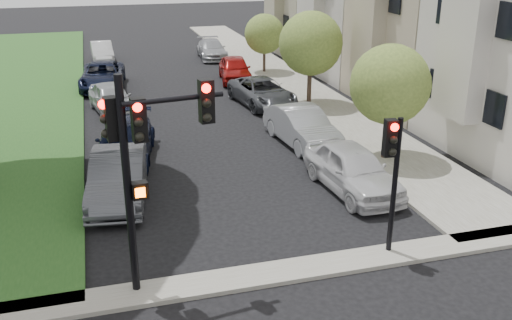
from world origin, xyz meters
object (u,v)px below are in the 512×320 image
object	(u,v)px
small_tree_c	(264,34)
car_parked_2	(262,92)
car_parked_7	(111,98)
traffic_signal_secondary	(392,162)
car_parked_3	(235,69)
car_parked_8	(103,76)
traffic_signal_main	(144,147)
car_parked_1	(302,127)
small_tree_a	(390,85)
car_parked_0	(352,169)
car_parked_9	(102,51)
small_tree_b	(311,43)
car_parked_5	(118,176)
car_parked_6	(125,142)
car_parked_4	(212,49)

from	to	relation	value
small_tree_c	car_parked_2	distance (m)	7.86
car_parked_7	traffic_signal_secondary	bearing A→B (deg)	-78.30
car_parked_3	car_parked_8	bearing A→B (deg)	-174.98
car_parked_3	traffic_signal_main	bearing A→B (deg)	-101.14
car_parked_8	car_parked_1	bearing A→B (deg)	-53.27
small_tree_a	car_parked_8	distance (m)	18.09
car_parked_0	car_parked_9	xyz separation A→B (m)	(-7.40, 25.51, -0.13)
small_tree_a	traffic_signal_secondary	size ratio (longest dim) A/B	1.16
small_tree_c	car_parked_1	bearing A→B (deg)	-100.21
car_parked_1	car_parked_9	size ratio (longest dim) A/B	1.18
small_tree_a	car_parked_3	world-z (taller)	small_tree_a
car_parked_1	car_parked_2	world-z (taller)	car_parked_1
traffic_signal_main	car_parked_9	bearing A→B (deg)	90.53
small_tree_b	car_parked_9	size ratio (longest dim) A/B	1.20
traffic_signal_main	small_tree_c	bearing A→B (deg)	67.01
small_tree_c	car_parked_3	size ratio (longest dim) A/B	0.85
small_tree_a	traffic_signal_secondary	bearing A→B (deg)	-117.68
car_parked_1	car_parked_5	bearing A→B (deg)	-160.94
small_tree_b	car_parked_2	size ratio (longest dim) A/B	0.97
car_parked_2	small_tree_b	bearing A→B (deg)	-24.17
car_parked_8	car_parked_9	distance (m)	8.33
traffic_signal_main	car_parked_6	xyz separation A→B (m)	(-0.03, 9.20, -2.97)
small_tree_c	car_parked_9	bearing A→B (deg)	144.49
car_parked_0	car_parked_7	distance (m)	14.06
car_parked_4	small_tree_c	bearing A→B (deg)	-65.15
car_parked_2	small_tree_c	bearing A→B (deg)	65.57
car_parked_5	car_parked_9	size ratio (longest dim) A/B	1.21
small_tree_a	car_parked_5	world-z (taller)	small_tree_a
car_parked_0	car_parked_2	xyz separation A→B (m)	(0.15, 11.18, -0.10)
car_parked_2	car_parked_7	bearing A→B (deg)	167.00
car_parked_0	small_tree_c	bearing A→B (deg)	78.56
small_tree_a	traffic_signal_secondary	distance (m)	7.30
car_parked_3	small_tree_a	bearing A→B (deg)	-72.81
small_tree_b	car_parked_4	bearing A→B (deg)	99.21
small_tree_b	car_parked_1	world-z (taller)	small_tree_b
traffic_signal_secondary	car_parked_1	size ratio (longest dim) A/B	0.82
small_tree_a	car_parked_6	bearing A→B (deg)	163.86
small_tree_a	small_tree_c	world-z (taller)	small_tree_a
car_parked_1	car_parked_5	size ratio (longest dim) A/B	0.97
car_parked_5	car_parked_8	world-z (taller)	car_parked_5
car_parked_8	traffic_signal_secondary	bearing A→B (deg)	-67.71
car_parked_3	car_parked_7	world-z (taller)	car_parked_3
small_tree_c	car_parked_8	size ratio (longest dim) A/B	0.71
small_tree_b	car_parked_3	distance (m)	7.17
car_parked_3	traffic_signal_secondary	bearing A→B (deg)	-84.88
small_tree_c	car_parked_7	size ratio (longest dim) A/B	0.88
small_tree_c	car_parked_5	world-z (taller)	small_tree_c
small_tree_b	car_parked_6	distance (m)	11.28
car_parked_2	car_parked_8	distance (m)	9.82
car_parked_2	car_parked_3	world-z (taller)	car_parked_3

